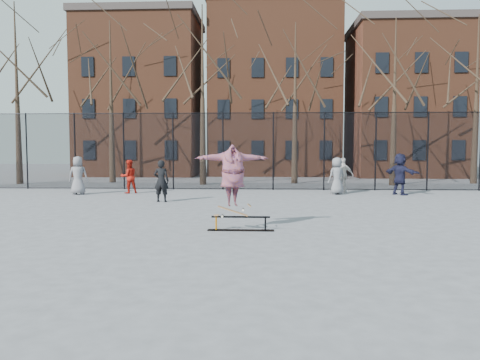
{
  "coord_description": "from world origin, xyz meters",
  "views": [
    {
      "loc": [
        0.7,
        -11.12,
        2.2
      ],
      "look_at": [
        0.07,
        1.5,
        1.31
      ],
      "focal_mm": 35.0,
      "sensor_mm": 36.0,
      "label": 1
    }
  ],
  "objects_px": {
    "bystander_black": "(161,181)",
    "bystander_red": "(129,177)",
    "bystander_navy": "(400,174)",
    "bystander_grey": "(78,175)",
    "skater": "(233,181)",
    "bystander_extra": "(337,176)",
    "skate_rail": "(241,225)",
    "skateboard": "(233,214)",
    "bystander_white": "(343,175)"
  },
  "relations": [
    {
      "from": "bystander_grey",
      "to": "bystander_black",
      "type": "height_order",
      "value": "bystander_grey"
    },
    {
      "from": "skater",
      "to": "bystander_red",
      "type": "height_order",
      "value": "skater"
    },
    {
      "from": "bystander_black",
      "to": "bystander_red",
      "type": "relative_size",
      "value": 1.06
    },
    {
      "from": "bystander_white",
      "to": "skateboard",
      "type": "bearing_deg",
      "value": 91.46
    },
    {
      "from": "skateboard",
      "to": "bystander_white",
      "type": "distance_m",
      "value": 11.5
    },
    {
      "from": "skater",
      "to": "bystander_navy",
      "type": "distance_m",
      "value": 12.0
    },
    {
      "from": "bystander_red",
      "to": "bystander_navy",
      "type": "relative_size",
      "value": 0.83
    },
    {
      "from": "skate_rail",
      "to": "bystander_red",
      "type": "distance_m",
      "value": 11.39
    },
    {
      "from": "bystander_red",
      "to": "bystander_extra",
      "type": "height_order",
      "value": "bystander_extra"
    },
    {
      "from": "bystander_black",
      "to": "bystander_white",
      "type": "distance_m",
      "value": 8.98
    },
    {
      "from": "skate_rail",
      "to": "skater",
      "type": "distance_m",
      "value": 1.17
    },
    {
      "from": "skate_rail",
      "to": "bystander_navy",
      "type": "bearing_deg",
      "value": 54.47
    },
    {
      "from": "skater",
      "to": "skateboard",
      "type": "bearing_deg",
      "value": 0.0
    },
    {
      "from": "bystander_grey",
      "to": "bystander_extra",
      "type": "distance_m",
      "value": 12.06
    },
    {
      "from": "skateboard",
      "to": "bystander_red",
      "type": "distance_m",
      "value": 11.27
    },
    {
      "from": "bystander_black",
      "to": "bystander_red",
      "type": "height_order",
      "value": "bystander_black"
    },
    {
      "from": "skate_rail",
      "to": "bystander_navy",
      "type": "xyz_separation_m",
      "value": [
        6.9,
        9.66,
        0.81
      ]
    },
    {
      "from": "bystander_extra",
      "to": "bystander_white",
      "type": "bearing_deg",
      "value": -144.53
    },
    {
      "from": "bystander_black",
      "to": "bystander_extra",
      "type": "xyz_separation_m",
      "value": [
        7.53,
        3.36,
        0.02
      ]
    },
    {
      "from": "bystander_navy",
      "to": "skate_rail",
      "type": "bearing_deg",
      "value": 106.75
    },
    {
      "from": "bystander_grey",
      "to": "bystander_extra",
      "type": "relative_size",
      "value": 1.03
    },
    {
      "from": "skater",
      "to": "bystander_black",
      "type": "distance_m",
      "value": 7.17
    },
    {
      "from": "skateboard",
      "to": "bystander_red",
      "type": "xyz_separation_m",
      "value": [
        -5.62,
        9.76,
        0.36
      ]
    },
    {
      "from": "skate_rail",
      "to": "bystander_extra",
      "type": "relative_size",
      "value": 1.01
    },
    {
      "from": "skater",
      "to": "bystander_red",
      "type": "bearing_deg",
      "value": 102.98
    },
    {
      "from": "skate_rail",
      "to": "skateboard",
      "type": "bearing_deg",
      "value": 180.0
    },
    {
      "from": "skater",
      "to": "bystander_grey",
      "type": "xyz_separation_m",
      "value": [
        -7.82,
        9.07,
        -0.41
      ]
    },
    {
      "from": "skateboard",
      "to": "skater",
      "type": "bearing_deg",
      "value": 0.0
    },
    {
      "from": "skateboard",
      "to": "skate_rail",
      "type": "bearing_deg",
      "value": 0.0
    },
    {
      "from": "bystander_white",
      "to": "skate_rail",
      "type": "bearing_deg",
      "value": 92.42
    },
    {
      "from": "skate_rail",
      "to": "bystander_white",
      "type": "height_order",
      "value": "bystander_white"
    },
    {
      "from": "bystander_black",
      "to": "bystander_extra",
      "type": "relative_size",
      "value": 0.98
    },
    {
      "from": "bystander_white",
      "to": "bystander_navy",
      "type": "bearing_deg",
      "value": -173.62
    },
    {
      "from": "skater",
      "to": "bystander_extra",
      "type": "height_order",
      "value": "skater"
    },
    {
      "from": "bystander_navy",
      "to": "bystander_red",
      "type": "bearing_deg",
      "value": 51.86
    },
    {
      "from": "bystander_navy",
      "to": "bystander_grey",
      "type": "bearing_deg",
      "value": 54.54
    },
    {
      "from": "skate_rail",
      "to": "bystander_white",
      "type": "xyz_separation_m",
      "value": [
        4.44,
        10.51,
        0.7
      ]
    },
    {
      "from": "bystander_black",
      "to": "bystander_extra",
      "type": "distance_m",
      "value": 8.24
    },
    {
      "from": "bystander_black",
      "to": "skateboard",
      "type": "bearing_deg",
      "value": 121.32
    },
    {
      "from": "bystander_navy",
      "to": "bystander_white",
      "type": "bearing_deg",
      "value": 33.33
    },
    {
      "from": "bystander_extra",
      "to": "bystander_navy",
      "type": "bearing_deg",
      "value": 152.54
    },
    {
      "from": "bystander_grey",
      "to": "skater",
      "type": "bearing_deg",
      "value": 124.49
    },
    {
      "from": "skateboard",
      "to": "bystander_extra",
      "type": "bearing_deg",
      "value": 66.48
    },
    {
      "from": "skateboard",
      "to": "bystander_black",
      "type": "bearing_deg",
      "value": 117.49
    },
    {
      "from": "skater",
      "to": "bystander_black",
      "type": "xyz_separation_m",
      "value": [
        -3.3,
        6.34,
        -0.46
      ]
    },
    {
      "from": "skater",
      "to": "bystander_black",
      "type": "bearing_deg",
      "value": 100.53
    },
    {
      "from": "bystander_red",
      "to": "bystander_white",
      "type": "relative_size",
      "value": 0.94
    },
    {
      "from": "skate_rail",
      "to": "bystander_extra",
      "type": "xyz_separation_m",
      "value": [
        4.02,
        9.71,
        0.71
      ]
    },
    {
      "from": "skater",
      "to": "bystander_black",
      "type": "relative_size",
      "value": 1.18
    },
    {
      "from": "bystander_black",
      "to": "bystander_grey",
      "type": "bearing_deg",
      "value": -27.31
    }
  ]
}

